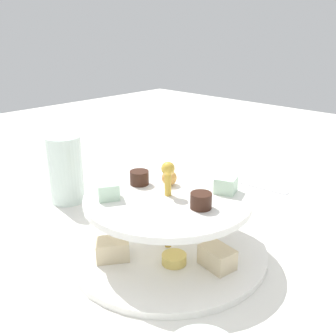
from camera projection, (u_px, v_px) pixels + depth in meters
The scene contains 4 objects.
ground_plane at pixel (168, 252), 0.61m from camera, with size 2.40×2.40×0.00m, color silver.
tiered_serving_stand at pixel (168, 227), 0.59m from camera, with size 0.31×0.31×0.15m.
water_glass_tall_right at pixel (67, 169), 0.77m from camera, with size 0.07×0.07×0.13m, color silver.
butter_knife_left at pixel (251, 184), 0.87m from camera, with size 0.17×0.01×0.00m, color silver.
Camera 1 is at (0.36, -0.38, 0.33)m, focal length 41.52 mm.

